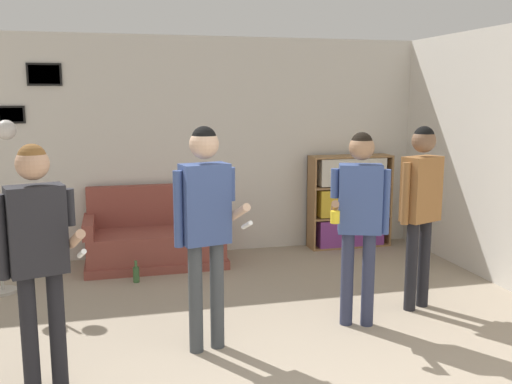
# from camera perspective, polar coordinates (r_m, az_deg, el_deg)

# --- Properties ---
(wall_back) EXTENTS (8.15, 0.08, 2.70)m
(wall_back) POSITION_cam_1_polar(r_m,az_deg,el_deg) (7.18, -5.91, 4.52)
(wall_back) COLOR beige
(wall_back) RESTS_ON ground_plane
(couch) EXTENTS (1.62, 0.80, 0.91)m
(couch) POSITION_cam_1_polar(r_m,az_deg,el_deg) (6.89, -10.01, -4.71)
(couch) COLOR brown
(couch) RESTS_ON ground_plane
(bookshelf) EXTENTS (1.09, 0.30, 1.21)m
(bookshelf) POSITION_cam_1_polar(r_m,az_deg,el_deg) (7.61, 9.35, -0.94)
(bookshelf) COLOR olive
(bookshelf) RESTS_ON ground_plane
(person_player_foreground_left) EXTENTS (0.56, 0.42, 1.69)m
(person_player_foreground_left) POSITION_cam_1_polar(r_m,az_deg,el_deg) (4.01, -21.00, -4.74)
(person_player_foreground_left) COLOR black
(person_player_foreground_left) RESTS_ON ground_plane
(person_player_foreground_center) EXTENTS (0.55, 0.44, 1.77)m
(person_player_foreground_center) POSITION_cam_1_polar(r_m,az_deg,el_deg) (4.37, -5.10, -2.21)
(person_player_foreground_center) COLOR #3D4247
(person_player_foreground_center) RESTS_ON ground_plane
(person_watcher_holding_cup) EXTENTS (0.57, 0.38, 1.69)m
(person_watcher_holding_cup) POSITION_cam_1_polar(r_m,az_deg,el_deg) (4.92, 10.33, -1.65)
(person_watcher_holding_cup) COLOR #2D334C
(person_watcher_holding_cup) RESTS_ON ground_plane
(person_spectator_near_bookshelf) EXTENTS (0.47, 0.32, 1.72)m
(person_spectator_near_bookshelf) POSITION_cam_1_polar(r_m,az_deg,el_deg) (5.45, 16.17, -0.57)
(person_spectator_near_bookshelf) COLOR black
(person_spectator_near_bookshelf) RESTS_ON ground_plane
(bottle_on_floor) EXTENTS (0.07, 0.07, 0.24)m
(bottle_on_floor) POSITION_cam_1_polar(r_m,az_deg,el_deg) (6.32, -11.89, -8.01)
(bottle_on_floor) COLOR #3D6638
(bottle_on_floor) RESTS_ON ground_plane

